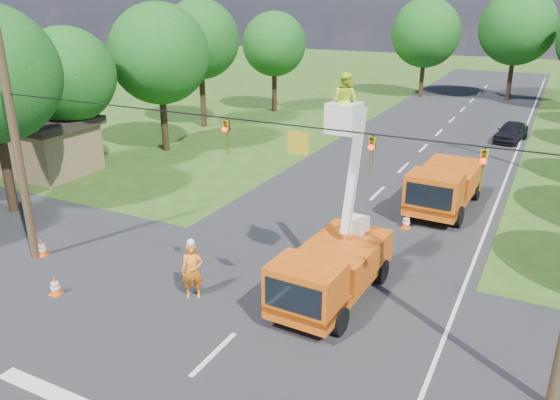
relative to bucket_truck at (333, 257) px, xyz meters
The scene contains 22 objects.
ground 15.90m from the bucket_truck, 96.57° to the left, with size 140.00×140.00×0.00m, color #2D4D17.
road_main 15.90m from the bucket_truck, 96.57° to the left, with size 12.00×100.00×0.06m, color black.
road_cross 3.31m from the bucket_truck, 128.48° to the right, with size 56.00×10.00×0.07m, color black.
edge_line 16.25m from the bucket_truck, 76.45° to the left, with size 0.12×90.00×0.02m, color silver.
bucket_truck is the anchor object (origin of this frame).
second_truck 10.10m from the bucket_truck, 81.03° to the left, with size 2.68×6.27×2.31m.
ground_worker 4.62m from the bucket_truck, 155.05° to the right, with size 0.73×0.48×1.99m, color #FF5C15.
distant_car 25.68m from the bucket_truck, 83.04° to the left, with size 1.61×4.01×1.37m, color black.
traffic_cone_2 3.88m from the bucket_truck, 78.09° to the left, with size 0.38×0.38×0.71m.
traffic_cone_3 7.16m from the bucket_truck, 84.76° to the left, with size 0.38×0.38×0.71m.
traffic_cone_4 9.32m from the bucket_truck, 154.90° to the right, with size 0.38×0.38×0.71m.
traffic_cone_5 11.45m from the bucket_truck, 169.64° to the right, with size 0.38×0.38×0.71m.
traffic_cone_7 12.31m from the bucket_truck, 80.48° to the left, with size 0.38×0.38×0.71m.
pole_left 11.90m from the bucket_truck, 168.62° to the right, with size 0.30×0.30×9.00m.
signal_span 4.89m from the bucket_truck, 79.70° to the right, with size 18.00×0.29×1.07m.
shed 20.62m from the bucket_truck, 163.89° to the left, with size 5.50×4.50×3.15m.
tree_left_c 19.88m from the bucket_truck, 159.84° to the left, with size 5.20×5.20×8.06m.
tree_left_d 21.57m from the bucket_truck, 142.88° to the left, with size 6.20×6.20×9.24m.
tree_left_e 27.56m from the bucket_truck, 133.34° to the left, with size 5.80×5.80×9.41m.
tree_left_f 32.58m from the bucket_truck, 120.93° to the left, with size 5.40×5.40×8.40m.
tree_far_a 41.55m from the bucket_truck, 99.49° to the left, with size 6.60×6.60×9.50m.
tree_far_b 43.06m from the bucket_truck, 88.40° to the left, with size 7.00×7.00×10.32m.
Camera 1 is at (7.48, -10.56, 9.41)m, focal length 35.00 mm.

